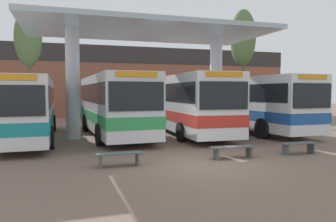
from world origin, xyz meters
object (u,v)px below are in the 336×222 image
Objects in this scene: transit_bus_left_bay at (27,106)px; parked_car_street at (102,109)px; poplar_tree_behind_right at (243,40)px; transit_bus_far_right_bay at (245,101)px; waiting_bench_far_platform at (233,149)px; transit_bus_right_bay at (182,102)px; poplar_tree_behind_left at (28,39)px; waiting_bench_mid_platform at (298,146)px; transit_bus_center_bay at (113,103)px; waiting_bench_near_pillar at (119,156)px.

transit_bus_left_bay is 12.10m from parked_car_street.
poplar_tree_behind_right is 13.65m from parked_car_street.
transit_bus_far_right_bay is 9.36m from waiting_bench_far_platform.
transit_bus_right_bay reaches higher than transit_bus_far_right_bay.
poplar_tree_behind_right reaches higher than waiting_bench_far_platform.
transit_bus_right_bay is at bearing -72.68° from parked_car_street.
parked_car_street is at bearing -115.59° from transit_bus_left_bay.
poplar_tree_behind_left reaches higher than waiting_bench_far_platform.
poplar_tree_behind_left reaches higher than transit_bus_far_right_bay.
waiting_bench_mid_platform is (1.97, -8.19, -1.55)m from transit_bus_right_bay.
parked_car_street is (0.58, 10.99, -0.94)m from transit_bus_center_bay.
poplar_tree_behind_right reaches higher than parked_car_street.
poplar_tree_behind_right is (7.64, 5.90, 5.03)m from transit_bus_right_bay.
transit_bus_center_bay is at bearing -2.90° from transit_bus_far_right_bay.
transit_bus_center_bay is 0.94× the size of transit_bus_far_right_bay.
poplar_tree_behind_left is at bearing -29.92° from transit_bus_far_right_bay.
parked_car_street is (5.07, 10.96, -0.83)m from transit_bus_left_bay.
waiting_bench_near_pillar is 0.18× the size of poplar_tree_behind_left.
transit_bus_left_bay reaches higher than waiting_bench_near_pillar.
transit_bus_right_bay is at bearing -142.33° from poplar_tree_behind_right.
waiting_bench_near_pillar and waiting_bench_mid_platform have the same top height.
waiting_bench_mid_platform is (6.26, -7.74, -1.54)m from transit_bus_center_bay.
transit_bus_far_right_bay reaches higher than waiting_bench_mid_platform.
poplar_tree_behind_left is at bearing -56.47° from transit_bus_center_bay.
poplar_tree_behind_left reaches higher than waiting_bench_mid_platform.
waiting_bench_far_platform is at bearing -60.34° from poplar_tree_behind_left.
poplar_tree_behind_right is (5.68, 14.09, 6.59)m from waiting_bench_mid_platform.
transit_bus_center_bay reaches higher than transit_bus_far_right_bay.
waiting_bench_mid_platform is at bearing 71.59° from transit_bus_far_right_bay.
transit_bus_right_bay reaches higher than transit_bus_center_bay.
transit_bus_center_bay is at bearing -95.11° from parked_car_street.
transit_bus_right_bay is at bearing -178.04° from transit_bus_left_bay.
poplar_tree_behind_left is (-8.34, 14.65, 5.90)m from waiting_bench_far_platform.
waiting_bench_near_pillar is 0.36× the size of parked_car_street.
transit_bus_left_bay is at bearing -2.95° from transit_bus_far_right_bay.
poplar_tree_behind_right is (11.94, 6.35, 5.05)m from transit_bus_center_bay.
parked_car_street is at bearing 106.86° from waiting_bench_mid_platform.
transit_bus_left_bay is at bearing 4.86° from transit_bus_right_bay.
poplar_tree_behind_left is (-0.53, 6.87, 4.47)m from transit_bus_left_bay.
transit_bus_right_bay is 8.39m from waiting_bench_far_platform.
transit_bus_far_right_bay is 2.64× the size of parked_car_street.
waiting_bench_mid_platform and waiting_bench_far_platform have the same top height.
waiting_bench_mid_platform is at bearing -111.95° from poplar_tree_behind_right.
transit_bus_center_bay is 7.94m from waiting_bench_near_pillar.
transit_bus_right_bay is at bearing -176.44° from transit_bus_center_bay.
poplar_tree_behind_right reaches higher than poplar_tree_behind_left.
transit_bus_right_bay is 9.83m from waiting_bench_near_pillar.
poplar_tree_behind_left is 1.95× the size of parked_car_street.
transit_bus_right_bay is 10.89m from poplar_tree_behind_right.
waiting_bench_mid_platform is at bearing -75.22° from parked_car_street.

